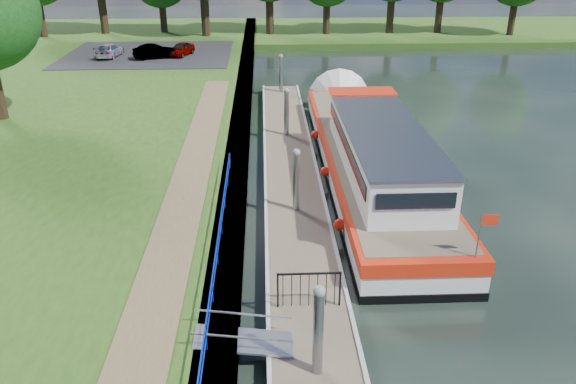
{
  "coord_description": "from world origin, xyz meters",
  "views": [
    {
      "loc": [
        -1.2,
        -11.24,
        10.36
      ],
      "look_at": [
        -0.35,
        8.0,
        1.4
      ],
      "focal_mm": 35.0,
      "sensor_mm": 36.0,
      "label": 1
    }
  ],
  "objects_px": {
    "barge": "(367,150)",
    "pontoon": "(291,171)",
    "car_b": "(155,51)",
    "car_c": "(109,50)",
    "car_a": "(181,49)"
  },
  "relations": [
    {
      "from": "barge",
      "to": "car_c",
      "type": "relative_size",
      "value": 5.71
    },
    {
      "from": "car_a",
      "to": "car_b",
      "type": "xyz_separation_m",
      "value": [
        -2.04,
        -1.11,
        0.03
      ]
    },
    {
      "from": "car_a",
      "to": "car_b",
      "type": "relative_size",
      "value": 0.91
    },
    {
      "from": "barge",
      "to": "car_a",
      "type": "height_order",
      "value": "barge"
    },
    {
      "from": "barge",
      "to": "car_c",
      "type": "bearing_deg",
      "value": 126.64
    },
    {
      "from": "barge",
      "to": "car_a",
      "type": "bearing_deg",
      "value": 115.99
    },
    {
      "from": "pontoon",
      "to": "car_b",
      "type": "distance_m",
      "value": 25.09
    },
    {
      "from": "barge",
      "to": "pontoon",
      "type": "bearing_deg",
      "value": -178.06
    },
    {
      "from": "barge",
      "to": "car_a",
      "type": "relative_size",
      "value": 6.69
    },
    {
      "from": "barge",
      "to": "car_b",
      "type": "xyz_separation_m",
      "value": [
        -13.7,
        22.81,
        0.32
      ]
    },
    {
      "from": "pontoon",
      "to": "barge",
      "type": "height_order",
      "value": "barge"
    },
    {
      "from": "barge",
      "to": "car_c",
      "type": "height_order",
      "value": "barge"
    },
    {
      "from": "car_a",
      "to": "car_c",
      "type": "distance_m",
      "value": 5.95
    },
    {
      "from": "car_c",
      "to": "car_a",
      "type": "bearing_deg",
      "value": -171.99
    },
    {
      "from": "car_b",
      "to": "barge",
      "type": "bearing_deg",
      "value": -167.87
    }
  ]
}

